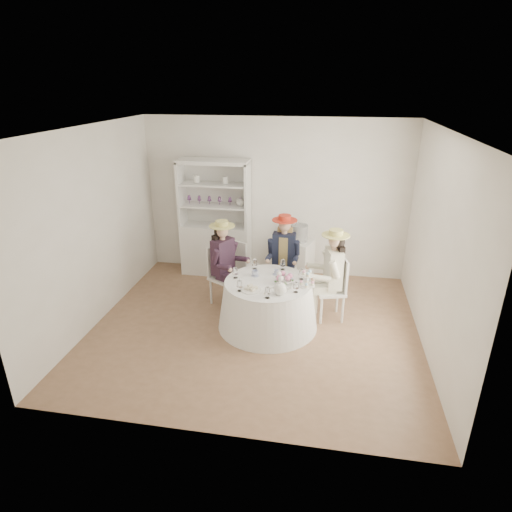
# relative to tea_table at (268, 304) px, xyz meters

# --- Properties ---
(ground) EXTENTS (4.50, 4.50, 0.00)m
(ground) POSITION_rel_tea_table_xyz_m (-0.17, -0.09, -0.34)
(ground) COLOR brown
(ground) RESTS_ON ground
(ceiling) EXTENTS (4.50, 4.50, 0.00)m
(ceiling) POSITION_rel_tea_table_xyz_m (-0.17, -0.09, 2.36)
(ceiling) COLOR white
(ceiling) RESTS_ON wall_back
(wall_back) EXTENTS (4.50, 0.00, 4.50)m
(wall_back) POSITION_rel_tea_table_xyz_m (-0.17, 1.91, 1.01)
(wall_back) COLOR silver
(wall_back) RESTS_ON ground
(wall_front) EXTENTS (4.50, 0.00, 4.50)m
(wall_front) POSITION_rel_tea_table_xyz_m (-0.17, -2.09, 1.01)
(wall_front) COLOR silver
(wall_front) RESTS_ON ground
(wall_left) EXTENTS (0.00, 4.50, 4.50)m
(wall_left) POSITION_rel_tea_table_xyz_m (-2.42, -0.09, 1.01)
(wall_left) COLOR silver
(wall_left) RESTS_ON ground
(wall_right) EXTENTS (0.00, 4.50, 4.50)m
(wall_right) POSITION_rel_tea_table_xyz_m (2.08, -0.09, 1.01)
(wall_right) COLOR silver
(wall_right) RESTS_ON ground
(tea_table) EXTENTS (1.39, 1.39, 0.69)m
(tea_table) POSITION_rel_tea_table_xyz_m (0.00, 0.00, 0.00)
(tea_table) COLOR white
(tea_table) RESTS_ON ground
(hutch) EXTENTS (1.36, 0.88, 2.02)m
(hutch) POSITION_rel_tea_table_xyz_m (-1.17, 1.68, 0.38)
(hutch) COLOR silver
(hutch) RESTS_ON ground
(side_table) EXTENTS (0.56, 0.56, 0.69)m
(side_table) POSITION_rel_tea_table_xyz_m (0.29, 1.66, 0.00)
(side_table) COLOR silver
(side_table) RESTS_ON ground
(hatbox) EXTENTS (0.29, 0.29, 0.29)m
(hatbox) POSITION_rel_tea_table_xyz_m (0.29, 1.66, 0.49)
(hatbox) COLOR black
(hatbox) RESTS_ON side_table
(guest_left) EXTENTS (0.57, 0.52, 1.34)m
(guest_left) POSITION_rel_tea_table_xyz_m (-0.75, 0.54, 0.42)
(guest_left) COLOR silver
(guest_left) RESTS_ON ground
(guest_mid) EXTENTS (0.49, 0.51, 1.36)m
(guest_mid) POSITION_rel_tea_table_xyz_m (0.11, 0.92, 0.43)
(guest_mid) COLOR silver
(guest_mid) RESTS_ON ground
(guest_right) EXTENTS (0.55, 0.51, 1.36)m
(guest_right) POSITION_rel_tea_table_xyz_m (0.85, 0.37, 0.43)
(guest_right) COLOR silver
(guest_right) RESTS_ON ground
(spare_chair) EXTENTS (0.49, 0.49, 0.89)m
(spare_chair) POSITION_rel_tea_table_xyz_m (-0.59, 1.04, 0.14)
(spare_chair) COLOR silver
(spare_chair) RESTS_ON ground
(teacup_a) EXTENTS (0.11, 0.11, 0.08)m
(teacup_a) POSITION_rel_tea_table_xyz_m (-0.21, 0.15, 0.38)
(teacup_a) COLOR white
(teacup_a) RESTS_ON tea_table
(teacup_b) EXTENTS (0.09, 0.09, 0.07)m
(teacup_b) POSITION_rel_tea_table_xyz_m (0.08, 0.25, 0.38)
(teacup_b) COLOR white
(teacup_b) RESTS_ON tea_table
(teacup_c) EXTENTS (0.12, 0.12, 0.08)m
(teacup_c) POSITION_rel_tea_table_xyz_m (0.28, 0.12, 0.38)
(teacup_c) COLOR white
(teacup_c) RESTS_ON tea_table
(flower_bowl) EXTENTS (0.27, 0.27, 0.05)m
(flower_bowl) POSITION_rel_tea_table_xyz_m (0.22, -0.02, 0.37)
(flower_bowl) COLOR white
(flower_bowl) RESTS_ON tea_table
(flower_arrangement) EXTENTS (0.19, 0.19, 0.07)m
(flower_arrangement) POSITION_rel_tea_table_xyz_m (0.21, -0.01, 0.44)
(flower_arrangement) COLOR pink
(flower_arrangement) RESTS_ON tea_table
(table_teapot) EXTENTS (0.24, 0.17, 0.18)m
(table_teapot) POSITION_rel_tea_table_xyz_m (0.21, -0.33, 0.42)
(table_teapot) COLOR white
(table_teapot) RESTS_ON tea_table
(sandwich_plate) EXTENTS (0.27, 0.27, 0.06)m
(sandwich_plate) POSITION_rel_tea_table_xyz_m (-0.18, -0.28, 0.36)
(sandwich_plate) COLOR white
(sandwich_plate) RESTS_ON tea_table
(cupcake_stand) EXTENTS (0.22, 0.22, 0.21)m
(cupcake_stand) POSITION_rel_tea_table_xyz_m (0.53, -0.02, 0.42)
(cupcake_stand) COLOR white
(cupcake_stand) RESTS_ON tea_table
(stemware_set) EXTENTS (0.98, 0.99, 0.15)m
(stemware_set) POSITION_rel_tea_table_xyz_m (-0.00, 0.00, 0.42)
(stemware_set) COLOR white
(stemware_set) RESTS_ON tea_table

